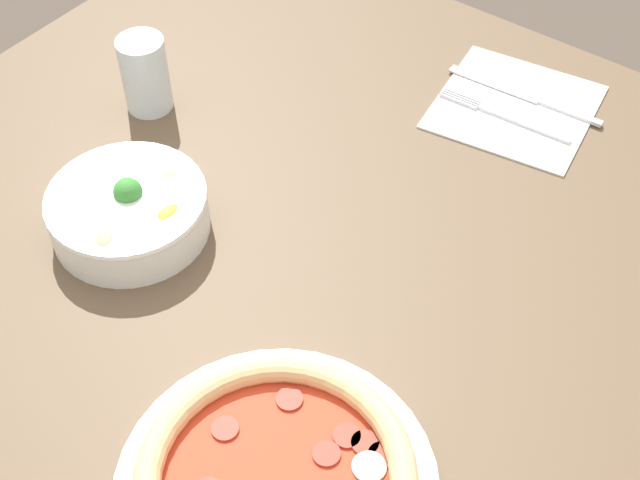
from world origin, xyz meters
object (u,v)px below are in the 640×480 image
(fork, at_px, (506,117))
(knife, at_px, (531,98))
(glass, at_px, (145,74))
(bowl, at_px, (129,210))

(fork, relative_size, knife, 0.84)
(glass, bearing_deg, bowl, -141.24)
(knife, xyz_separation_m, glass, (-0.30, 0.39, 0.05))
(bowl, height_order, fork, bowl)
(fork, distance_m, glass, 0.46)
(glass, bearing_deg, fork, -57.14)
(bowl, height_order, knife, bowl)
(fork, height_order, knife, same)
(bowl, bearing_deg, fork, -30.62)
(knife, distance_m, glass, 0.50)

